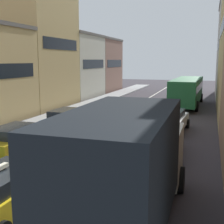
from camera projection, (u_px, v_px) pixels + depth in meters
name	position (u px, v px, depth m)	size (l,w,h in m)	color
sidewalk_left	(71.00, 111.00, 28.69)	(2.60, 64.00, 0.14)	#A1A1A1
lane_stripe_left	(121.00, 114.00, 27.18)	(0.16, 60.00, 0.01)	silver
lane_stripe_right	(159.00, 116.00, 26.15)	(0.16, 60.00, 0.01)	silver
building_row_left	(19.00, 55.00, 29.41)	(7.20, 43.90, 14.08)	#9E7556
removalist_box_truck	(128.00, 163.00, 8.39)	(2.78, 7.73, 3.58)	#B7B29E
taxi_centre_lane_front	(7.00, 189.00, 9.48)	(2.13, 4.33, 1.66)	yellow
sedan_centre_lane_second	(77.00, 147.00, 14.15)	(2.19, 4.37, 1.49)	beige
wagon_left_lane_second	(17.00, 139.00, 15.57)	(2.09, 4.32, 1.49)	#B29319
hatchback_centre_lane_third	(113.00, 122.00, 19.78)	(2.08, 4.31, 1.49)	#A51E1E
sedan_left_lane_third	(67.00, 119.00, 20.79)	(2.09, 4.32, 1.49)	#194C8C
coupe_centre_lane_fourth	(136.00, 110.00, 24.80)	(2.10, 4.32, 1.49)	gray
sedan_right_lane_behind_truck	(159.00, 140.00, 15.38)	(2.19, 4.36, 1.49)	black
wagon_right_lane_far	(171.00, 120.00, 20.51)	(2.27, 4.40, 1.49)	silver
bus_mid_queue_primary	(187.00, 90.00, 31.69)	(3.02, 10.57, 2.90)	#1E6033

